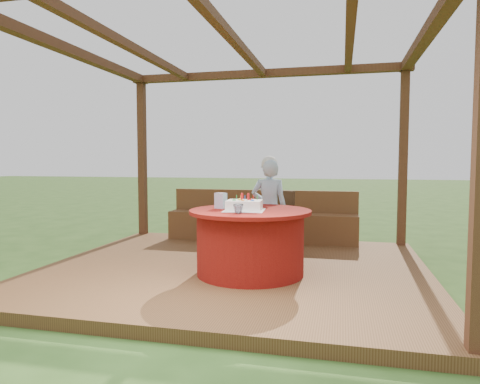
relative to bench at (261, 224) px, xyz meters
name	(u,v)px	position (x,y,z in m)	size (l,w,h in m)	color
ground	(235,276)	(0.00, -1.72, -0.38)	(60.00, 60.00, 0.00)	#274818
deck	(235,271)	(0.00, -1.72, -0.32)	(4.50, 4.00, 0.12)	brown
pergola	(235,74)	(0.00, -1.72, 2.02)	(4.50, 4.00, 2.72)	brown
bench	(261,224)	(0.00, 0.00, 0.00)	(3.00, 0.42, 0.80)	brown
table	(250,241)	(0.25, -2.04, 0.10)	(1.35, 1.35, 0.73)	maroon
chair	(278,219)	(0.39, -0.86, 0.20)	(0.49, 0.49, 0.86)	#392412
elderly_woman	(269,206)	(0.31, -1.13, 0.41)	(0.50, 0.36, 1.33)	#95BFDE
birthday_cake	(244,205)	(0.21, -2.13, 0.52)	(0.47, 0.47, 0.19)	white
gift_bag	(221,201)	(-0.10, -1.99, 0.55)	(0.13, 0.08, 0.18)	#D58AC3
drinking_glass	(238,209)	(0.20, -2.40, 0.51)	(0.11, 0.11, 0.10)	white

